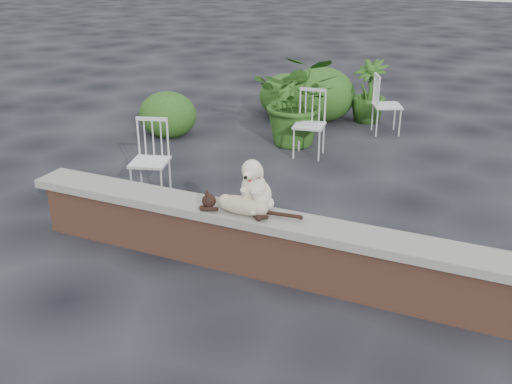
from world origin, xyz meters
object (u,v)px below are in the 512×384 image
at_px(dog, 257,183).
at_px(cat, 241,204).
at_px(potted_plant_b, 369,91).
at_px(chair_b, 309,124).
at_px(chair_e, 387,105).
at_px(chair_a, 150,161).
at_px(potted_plant_a, 298,100).

height_order(dog, cat, dog).
bearing_deg(potted_plant_b, chair_b, -98.85).
xyz_separation_m(chair_e, chair_a, (-1.96, -3.72, 0.00)).
relative_size(dog, chair_b, 0.55).
bearing_deg(potted_plant_a, chair_e, 45.34).
height_order(dog, potted_plant_a, potted_plant_a).
bearing_deg(potted_plant_a, cat, -77.24).
relative_size(chair_a, potted_plant_b, 0.89).
bearing_deg(chair_e, potted_plant_b, 14.41).
bearing_deg(cat, potted_plant_b, 89.85).
bearing_deg(chair_b, chair_e, 55.50).
bearing_deg(dog, chair_a, 150.36).
xyz_separation_m(dog, chair_a, (-1.79, 0.93, -0.37)).
distance_m(dog, potted_plant_a, 3.67).
height_order(potted_plant_a, potted_plant_b, potted_plant_a).
bearing_deg(cat, dog, 59.78).
distance_m(chair_a, potted_plant_b, 4.52).
bearing_deg(chair_e, dog, 152.91).
bearing_deg(cat, chair_e, 84.88).
bearing_deg(cat, chair_a, 145.55).
relative_size(cat, potted_plant_a, 0.80).
bearing_deg(chair_b, chair_a, -127.13).
bearing_deg(chair_a, chair_e, 45.27).
distance_m(dog, cat, 0.24).
relative_size(cat, chair_a, 1.18).
distance_m(chair_e, potted_plant_b, 0.69).
distance_m(chair_a, potted_plant_a, 2.77).
distance_m(chair_e, chair_b, 1.71).
distance_m(cat, potted_plant_b, 5.34).
xyz_separation_m(cat, chair_e, (0.25, 4.80, -0.20)).
xyz_separation_m(chair_b, potted_plant_b, (0.32, 2.07, 0.06)).
relative_size(chair_e, chair_b, 1.00).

